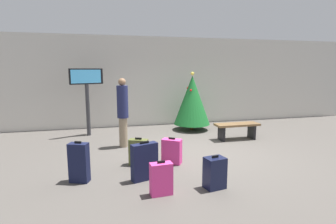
{
  "coord_description": "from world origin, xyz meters",
  "views": [
    {
      "loc": [
        -2.33,
        -5.97,
        2.07
      ],
      "look_at": [
        -0.57,
        1.05,
        0.9
      ],
      "focal_mm": 28.34,
      "sensor_mm": 36.0,
      "label": 1
    }
  ],
  "objects_px": {
    "flight_info_kiosk": "(87,88)",
    "suitcase_4": "(139,152)",
    "suitcase_5": "(145,162)",
    "suitcase_3": "(161,179)",
    "traveller_0": "(123,111)",
    "suitcase_0": "(172,151)",
    "suitcase_2": "(215,173)",
    "holiday_tree": "(192,100)",
    "suitcase_1": "(79,163)",
    "waiting_bench": "(237,128)"
  },
  "relations": [
    {
      "from": "suitcase_3",
      "to": "flight_info_kiosk",
      "type": "bearing_deg",
      "value": 106.68
    },
    {
      "from": "traveller_0",
      "to": "suitcase_4",
      "type": "height_order",
      "value": "traveller_0"
    },
    {
      "from": "traveller_0",
      "to": "suitcase_2",
      "type": "bearing_deg",
      "value": -65.39
    },
    {
      "from": "suitcase_2",
      "to": "suitcase_5",
      "type": "relative_size",
      "value": 0.8
    },
    {
      "from": "suitcase_2",
      "to": "suitcase_3",
      "type": "distance_m",
      "value": 0.96
    },
    {
      "from": "traveller_0",
      "to": "suitcase_3",
      "type": "distance_m",
      "value": 3.06
    },
    {
      "from": "suitcase_3",
      "to": "suitcase_4",
      "type": "height_order",
      "value": "suitcase_4"
    },
    {
      "from": "flight_info_kiosk",
      "to": "suitcase_2",
      "type": "bearing_deg",
      "value": -62.69
    },
    {
      "from": "flight_info_kiosk",
      "to": "suitcase_5",
      "type": "relative_size",
      "value": 2.81
    },
    {
      "from": "flight_info_kiosk",
      "to": "suitcase_4",
      "type": "relative_size",
      "value": 3.42
    },
    {
      "from": "suitcase_4",
      "to": "suitcase_5",
      "type": "bearing_deg",
      "value": -89.84
    },
    {
      "from": "flight_info_kiosk",
      "to": "traveller_0",
      "type": "distance_m",
      "value": 1.88
    },
    {
      "from": "flight_info_kiosk",
      "to": "suitcase_3",
      "type": "distance_m",
      "value": 4.84
    },
    {
      "from": "holiday_tree",
      "to": "suitcase_3",
      "type": "bearing_deg",
      "value": -115.04
    },
    {
      "from": "suitcase_5",
      "to": "suitcase_0",
      "type": "bearing_deg",
      "value": 45.38
    },
    {
      "from": "flight_info_kiosk",
      "to": "suitcase_5",
      "type": "height_order",
      "value": "flight_info_kiosk"
    },
    {
      "from": "waiting_bench",
      "to": "suitcase_1",
      "type": "distance_m",
      "value": 4.78
    },
    {
      "from": "suitcase_2",
      "to": "suitcase_0",
      "type": "bearing_deg",
      "value": 106.56
    },
    {
      "from": "suitcase_5",
      "to": "suitcase_4",
      "type": "bearing_deg",
      "value": 90.16
    },
    {
      "from": "suitcase_2",
      "to": "flight_info_kiosk",
      "type": "bearing_deg",
      "value": 117.31
    },
    {
      "from": "flight_info_kiosk",
      "to": "suitcase_0",
      "type": "relative_size",
      "value": 3.56
    },
    {
      "from": "suitcase_5",
      "to": "holiday_tree",
      "type": "bearing_deg",
      "value": 59.22
    },
    {
      "from": "holiday_tree",
      "to": "waiting_bench",
      "type": "bearing_deg",
      "value": -59.63
    },
    {
      "from": "waiting_bench",
      "to": "traveller_0",
      "type": "xyz_separation_m",
      "value": [
        -3.34,
        0.05,
        0.63
      ]
    },
    {
      "from": "suitcase_2",
      "to": "suitcase_3",
      "type": "xyz_separation_m",
      "value": [
        -0.96,
        -0.02,
        -0.0
      ]
    },
    {
      "from": "holiday_tree",
      "to": "waiting_bench",
      "type": "relative_size",
      "value": 1.5
    },
    {
      "from": "suitcase_3",
      "to": "suitcase_0",
      "type": "bearing_deg",
      "value": 68.46
    },
    {
      "from": "flight_info_kiosk",
      "to": "suitcase_4",
      "type": "bearing_deg",
      "value": -68.73
    },
    {
      "from": "waiting_bench",
      "to": "suitcase_4",
      "type": "bearing_deg",
      "value": -155.51
    },
    {
      "from": "suitcase_0",
      "to": "suitcase_3",
      "type": "relative_size",
      "value": 1.0
    },
    {
      "from": "flight_info_kiosk",
      "to": "suitcase_3",
      "type": "height_order",
      "value": "flight_info_kiosk"
    },
    {
      "from": "suitcase_1",
      "to": "holiday_tree",
      "type": "bearing_deg",
      "value": 46.09
    },
    {
      "from": "suitcase_1",
      "to": "suitcase_2",
      "type": "xyz_separation_m",
      "value": [
        2.32,
        -0.85,
        -0.09
      ]
    },
    {
      "from": "suitcase_0",
      "to": "suitcase_4",
      "type": "height_order",
      "value": "suitcase_4"
    },
    {
      "from": "flight_info_kiosk",
      "to": "suitcase_0",
      "type": "bearing_deg",
      "value": -58.42
    },
    {
      "from": "suitcase_3",
      "to": "traveller_0",
      "type": "bearing_deg",
      "value": 97.36
    },
    {
      "from": "suitcase_0",
      "to": "suitcase_5",
      "type": "height_order",
      "value": "suitcase_5"
    },
    {
      "from": "suitcase_1",
      "to": "suitcase_2",
      "type": "bearing_deg",
      "value": -20.14
    },
    {
      "from": "flight_info_kiosk",
      "to": "waiting_bench",
      "type": "distance_m",
      "value": 4.73
    },
    {
      "from": "suitcase_0",
      "to": "suitcase_2",
      "type": "xyz_separation_m",
      "value": [
        0.41,
        -1.38,
        0.0
      ]
    },
    {
      "from": "suitcase_0",
      "to": "suitcase_5",
      "type": "distance_m",
      "value": 1.03
    },
    {
      "from": "flight_info_kiosk",
      "to": "traveller_0",
      "type": "relative_size",
      "value": 1.14
    },
    {
      "from": "flight_info_kiosk",
      "to": "suitcase_2",
      "type": "xyz_separation_m",
      "value": [
        2.31,
        -4.47,
        -1.22
      ]
    },
    {
      "from": "holiday_tree",
      "to": "traveller_0",
      "type": "relative_size",
      "value": 1.08
    },
    {
      "from": "suitcase_2",
      "to": "suitcase_4",
      "type": "height_order",
      "value": "suitcase_4"
    },
    {
      "from": "traveller_0",
      "to": "suitcase_0",
      "type": "xyz_separation_m",
      "value": [
        0.93,
        -1.56,
        -0.71
      ]
    },
    {
      "from": "waiting_bench",
      "to": "suitcase_1",
      "type": "height_order",
      "value": "suitcase_1"
    },
    {
      "from": "holiday_tree",
      "to": "suitcase_4",
      "type": "bearing_deg",
      "value": -127.27
    },
    {
      "from": "suitcase_1",
      "to": "suitcase_3",
      "type": "relative_size",
      "value": 1.32
    },
    {
      "from": "suitcase_4",
      "to": "traveller_0",
      "type": "bearing_deg",
      "value": 98.02
    }
  ]
}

